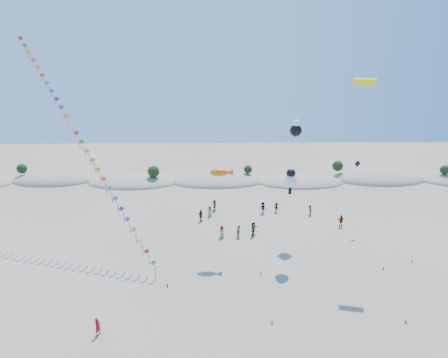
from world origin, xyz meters
The scene contains 10 objects.
ground centered at (0.00, 0.00, 0.00)m, with size 160.00×160.00×0.00m, color #7D6A56.
dune_ridge centered at (1.06, 45.14, 0.11)m, with size 145.30×11.49×5.57m.
kite_train centered at (-16.89, 20.66, 13.93)m, with size 22.63×21.46×26.95m.
fish_kite centered at (0.56, 16.84, 10.15)m, with size 5.75×13.93×10.66m.
cartoon_kite_low centered at (8.28, 15.52, 9.71)m, with size 4.34×4.70×10.97m.
cartoon_kite_high centered at (10.06, 22.52, 14.13)m, with size 9.73×11.00×15.40m.
parafoil_kite centered at (15.53, 15.39, 19.89)m, with size 2.58×12.82×20.71m.
dark_kite centered at (20.08, 21.08, 6.53)m, with size 4.21×10.46×9.64m.
flyer_foreground centered at (-10.23, 2.39, 0.83)m, with size 0.61×0.40×1.66m, color #AB0D1C.
beachgoers centered at (4.98, 25.59, 0.86)m, with size 20.88×10.61×1.87m.
Camera 1 is at (0.05, -24.37, 22.53)m, focal length 30.00 mm.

